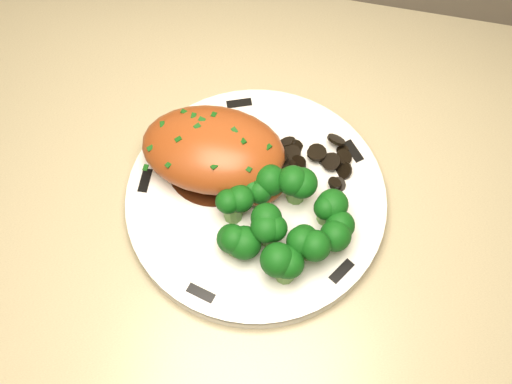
% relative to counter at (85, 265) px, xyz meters
% --- Properties ---
extents(counter, '(2.00, 0.66, 0.99)m').
position_rel_counter_xyz_m(counter, '(0.00, 0.00, 0.00)').
color(counter, brown).
rests_on(counter, ground).
extents(plate, '(0.33, 0.33, 0.02)m').
position_rel_counter_xyz_m(plate, '(0.32, -0.02, 0.44)').
color(plate, silver).
rests_on(plate, counter).
extents(rim_accent_0, '(0.03, 0.03, 0.00)m').
position_rel_counter_xyz_m(rim_accent_0, '(0.42, 0.06, 0.45)').
color(rim_accent_0, black).
rests_on(rim_accent_0, plate).
extents(rim_accent_1, '(0.03, 0.02, 0.00)m').
position_rel_counter_xyz_m(rim_accent_1, '(0.27, 0.09, 0.45)').
color(rim_accent_1, black).
rests_on(rim_accent_1, plate).
extents(rim_accent_2, '(0.01, 0.03, 0.00)m').
position_rel_counter_xyz_m(rim_accent_2, '(0.19, -0.03, 0.45)').
color(rim_accent_2, black).
rests_on(rim_accent_2, plate).
extents(rim_accent_3, '(0.03, 0.02, 0.00)m').
position_rel_counter_xyz_m(rim_accent_3, '(0.29, -0.15, 0.45)').
color(rim_accent_3, black).
rests_on(rim_accent_3, plate).
extents(rim_accent_4, '(0.03, 0.03, 0.00)m').
position_rel_counter_xyz_m(rim_accent_4, '(0.43, -0.09, 0.45)').
color(rim_accent_4, black).
rests_on(rim_accent_4, plate).
extents(gravy_pool, '(0.11, 0.11, 0.00)m').
position_rel_counter_xyz_m(gravy_pool, '(0.27, 0.01, 0.45)').
color(gravy_pool, black).
rests_on(gravy_pool, plate).
extents(chicken_breast, '(0.17, 0.11, 0.06)m').
position_rel_counter_xyz_m(chicken_breast, '(0.27, 0.00, 0.48)').
color(chicken_breast, '#96431A').
rests_on(chicken_breast, plate).
extents(mushroom_pile, '(0.08, 0.06, 0.02)m').
position_rel_counter_xyz_m(mushroom_pile, '(0.37, 0.03, 0.45)').
color(mushroom_pile, black).
rests_on(mushroom_pile, plate).
extents(broccoli_florets, '(0.15, 0.12, 0.05)m').
position_rel_counter_xyz_m(broccoli_florets, '(0.36, -0.06, 0.48)').
color(broccoli_florets, '#578739').
rests_on(broccoli_florets, plate).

